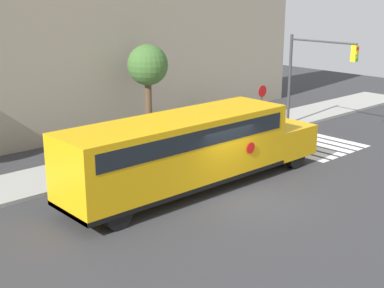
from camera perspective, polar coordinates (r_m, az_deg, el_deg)
name	(u,v)px	position (r m, az deg, el deg)	size (l,w,h in m)	color
ground_plane	(241,198)	(19.87, 5.25, -5.75)	(60.00, 60.00, 0.00)	#333335
sidewalk_strip	(136,157)	(24.45, -5.97, -1.37)	(44.00, 3.00, 0.15)	#9E9E99
building_backdrop	(58,23)	(28.91, -14.13, 12.41)	(32.00, 4.00, 11.51)	#9E937F
crosswalk_stripes	(320,147)	(26.87, 13.47, -0.28)	(4.00, 3.20, 0.01)	white
school_bus	(189,148)	(20.01, -0.37, -0.43)	(11.63, 2.57, 2.93)	#EAA80F
stop_sign	(262,102)	(28.57, 7.44, 4.43)	(0.62, 0.10, 2.57)	#38383A
traffic_light	(312,68)	(29.18, 12.65, 7.96)	(0.28, 4.11, 5.09)	#38383A
tree_far_sidewalk	(148,67)	(27.37, -4.75, 8.23)	(2.07, 2.07, 4.78)	brown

